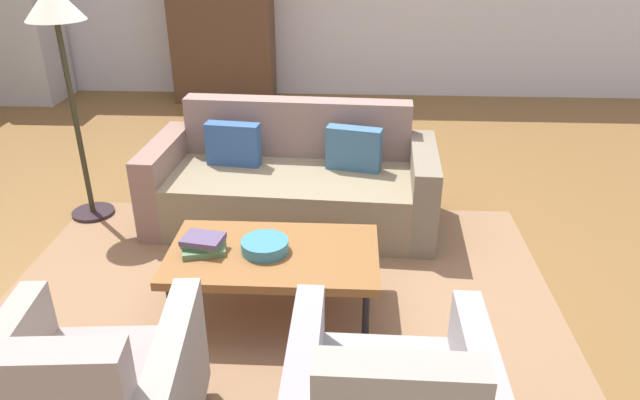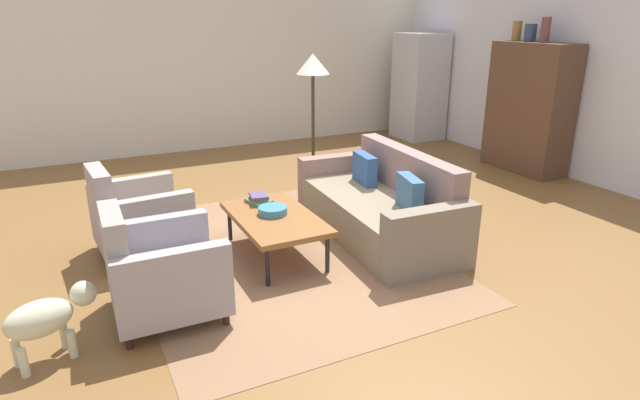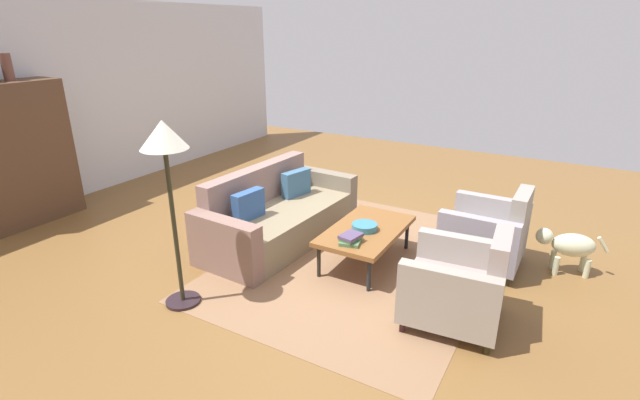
# 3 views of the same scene
# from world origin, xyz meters

# --- Properties ---
(ground_plane) EXTENTS (10.83, 10.83, 0.00)m
(ground_plane) POSITION_xyz_m (0.00, 0.00, 0.00)
(ground_plane) COLOR brown
(wall_back) EXTENTS (9.03, 0.12, 2.80)m
(wall_back) POSITION_xyz_m (0.00, 3.91, 1.40)
(wall_back) COLOR silver
(wall_back) RESTS_ON ground
(area_rug) EXTENTS (3.40, 2.60, 0.01)m
(area_rug) POSITION_xyz_m (-0.04, -0.71, 0.00)
(area_rug) COLOR #8B6648
(area_rug) RESTS_ON ground
(couch) EXTENTS (2.15, 1.01, 0.86)m
(couch) POSITION_xyz_m (-0.04, 0.42, 0.29)
(couch) COLOR #82745A
(couch) RESTS_ON ground
(coffee_table) EXTENTS (1.20, 0.70, 0.40)m
(coffee_table) POSITION_xyz_m (-0.04, -0.76, 0.37)
(coffee_table) COLOR black
(coffee_table) RESTS_ON ground
(armchair_left) EXTENTS (0.87, 0.87, 0.88)m
(armchair_left) POSITION_xyz_m (-0.64, -1.93, 0.34)
(armchair_left) COLOR #3C2023
(armchair_left) RESTS_ON ground
(armchair_right) EXTENTS (0.81, 0.81, 0.88)m
(armchair_right) POSITION_xyz_m (0.56, -1.93, 0.34)
(armchair_right) COLOR #312C22
(armchair_right) RESTS_ON ground
(fruit_bowl) EXTENTS (0.27, 0.27, 0.07)m
(fruit_bowl) POSITION_xyz_m (-0.09, -0.76, 0.44)
(fruit_bowl) COLOR teal
(fruit_bowl) RESTS_ON coffee_table
(book_stack) EXTENTS (0.28, 0.25, 0.09)m
(book_stack) POSITION_xyz_m (-0.44, -0.77, 0.44)
(book_stack) COLOR #527750
(book_stack) RESTS_ON coffee_table
(cabinet) EXTENTS (1.20, 0.51, 1.80)m
(cabinet) POSITION_xyz_m (-1.17, 3.57, 0.90)
(cabinet) COLOR #523725
(cabinet) RESTS_ON ground
(vase_small) EXTENTS (0.12, 0.12, 0.33)m
(vase_small) POSITION_xyz_m (-1.07, 3.56, 1.96)
(vase_small) COLOR brown
(vase_small) RESTS_ON cabinet
(floor_lamp) EXTENTS (0.40, 0.40, 1.72)m
(floor_lamp) POSITION_xyz_m (-1.62, 0.38, 1.44)
(floor_lamp) COLOR black
(floor_lamp) RESTS_ON ground
(dog) EXTENTS (0.35, 0.69, 0.48)m
(dog) POSITION_xyz_m (0.79, -2.67, 0.31)
(dog) COLOR beige
(dog) RESTS_ON ground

